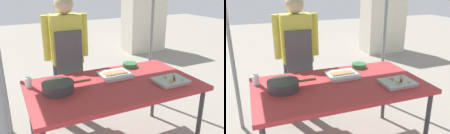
{
  "view_description": "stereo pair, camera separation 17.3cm",
  "coord_description": "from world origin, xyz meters",
  "views": [
    {
      "loc": [
        -0.91,
        -1.86,
        1.64
      ],
      "look_at": [
        0.0,
        0.05,
        0.9
      ],
      "focal_mm": 38.16,
      "sensor_mm": 36.0,
      "label": 1
    },
    {
      "loc": [
        -0.75,
        -1.92,
        1.64
      ],
      "look_at": [
        0.0,
        0.05,
        0.9
      ],
      "focal_mm": 38.16,
      "sensor_mm": 36.0,
      "label": 2
    }
  ],
  "objects": [
    {
      "name": "stall_table",
      "position": [
        0.0,
        0.0,
        0.7
      ],
      "size": [
        1.6,
        0.9,
        0.75
      ],
      "color": "#C63338",
      "rests_on": "ground"
    },
    {
      "name": "tray_grilled_sausages",
      "position": [
        0.09,
        0.16,
        0.77
      ],
      "size": [
        0.31,
        0.27,
        0.05
      ],
      "color": "silver",
      "rests_on": "stall_table"
    },
    {
      "name": "tray_meat_skewers",
      "position": [
        0.5,
        -0.2,
        0.77
      ],
      "size": [
        0.31,
        0.24,
        0.04
      ],
      "color": "#ADADB2",
      "rests_on": "stall_table"
    },
    {
      "name": "cooking_wok",
      "position": [
        -0.52,
        0.04,
        0.8
      ],
      "size": [
        0.44,
        0.28,
        0.09
      ],
      "color": "#38383A",
      "rests_on": "stall_table"
    },
    {
      "name": "condiment_bowl",
      "position": [
        0.36,
        0.35,
        0.77
      ],
      "size": [
        0.16,
        0.16,
        0.05
      ],
      "primitive_type": "cylinder",
      "color": "#33723F",
      "rests_on": "stall_table"
    },
    {
      "name": "drink_cup_near_edge",
      "position": [
        -0.74,
        0.26,
        0.8
      ],
      "size": [
        0.06,
        0.06,
        0.09
      ],
      "primitive_type": "cylinder",
      "color": "white",
      "rests_on": "stall_table"
    },
    {
      "name": "vendor_woman",
      "position": [
        -0.24,
        0.75,
        0.9
      ],
      "size": [
        0.52,
        0.23,
        1.54
      ],
      "rotation": [
        0.0,
        0.0,
        3.14
      ],
      "color": "#333842",
      "rests_on": "ground"
    },
    {
      "name": "neighbor_stall_left",
      "position": [
        2.41,
        3.26,
        1.05
      ],
      "size": [
        0.98,
        0.62,
        2.08
      ],
      "color": "beige",
      "rests_on": "ground"
    }
  ]
}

